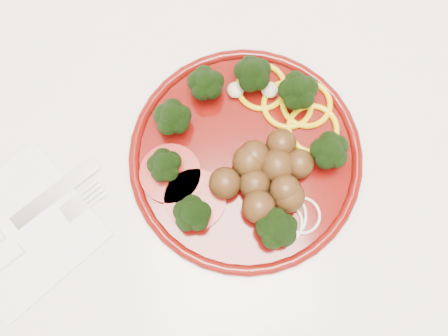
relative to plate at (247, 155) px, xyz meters
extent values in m
cube|color=white|center=(-0.26, 0.02, -0.48)|extent=(2.40, 0.60, 0.87)
cube|color=silver|center=(-0.26, 0.02, -0.03)|extent=(2.40, 0.60, 0.03)
cylinder|color=#510806|center=(0.00, 0.00, -0.01)|extent=(0.29, 0.29, 0.01)
torus|color=#510806|center=(0.00, 0.00, -0.01)|extent=(0.30, 0.30, 0.01)
sphere|color=#4C2F13|center=(0.00, -0.04, 0.01)|extent=(0.04, 0.04, 0.04)
sphere|color=#4C2F13|center=(0.01, -0.01, 0.01)|extent=(0.04, 0.04, 0.04)
sphere|color=#4C2F13|center=(-0.04, -0.03, 0.01)|extent=(0.04, 0.04, 0.04)
sphere|color=#4C2F13|center=(0.03, -0.06, 0.01)|extent=(0.04, 0.04, 0.04)
sphere|color=#4C2F13|center=(0.00, -0.07, 0.01)|extent=(0.04, 0.04, 0.04)
sphere|color=#4C2F13|center=(0.03, -0.02, 0.01)|extent=(0.04, 0.04, 0.04)
sphere|color=#4C2F13|center=(0.06, -0.03, 0.01)|extent=(0.04, 0.04, 0.04)
sphere|color=#4C2F13|center=(0.04, 0.00, 0.01)|extent=(0.04, 0.04, 0.04)
sphere|color=#4C2F13|center=(0.00, -0.01, 0.01)|extent=(0.04, 0.04, 0.04)
sphere|color=#4C2F13|center=(0.04, -0.06, 0.01)|extent=(0.04, 0.04, 0.04)
torus|color=#D8B808|center=(0.07, 0.06, 0.00)|extent=(0.07, 0.07, 0.01)
torus|color=#D8B808|center=(0.09, 0.02, 0.00)|extent=(0.07, 0.07, 0.01)
torus|color=#D8B808|center=(0.04, 0.09, 0.00)|extent=(0.07, 0.07, 0.01)
torus|color=#D8B808|center=(0.09, 0.05, 0.00)|extent=(0.07, 0.07, 0.01)
cylinder|color=#720A07|center=(-0.10, 0.00, 0.00)|extent=(0.08, 0.08, 0.01)
cylinder|color=#720A07|center=(-0.07, -0.04, 0.00)|extent=(0.08, 0.08, 0.01)
torus|color=beige|center=(0.02, -0.09, -0.01)|extent=(0.06, 0.06, 0.00)
torus|color=beige|center=(0.05, -0.09, -0.01)|extent=(0.05, 0.05, 0.00)
torus|color=beige|center=(0.02, -0.08, -0.01)|extent=(0.06, 0.06, 0.00)
ellipsoid|color=#C6B793|center=(0.00, 0.09, 0.00)|extent=(0.02, 0.02, 0.02)
ellipsoid|color=#C6B793|center=(-0.07, 0.07, 0.00)|extent=(0.02, 0.02, 0.02)
ellipsoid|color=#C6B793|center=(0.05, 0.08, 0.00)|extent=(0.02, 0.02, 0.02)
cube|color=white|center=(-0.29, -0.03, -0.02)|extent=(0.22, 0.22, 0.00)
cube|color=silver|center=(-0.24, 0.01, -0.01)|extent=(0.12, 0.07, 0.00)
cube|color=silver|center=(-0.22, -0.02, -0.01)|extent=(0.04, 0.03, 0.00)
cube|color=silver|center=(-0.20, -0.01, -0.01)|extent=(0.03, 0.02, 0.00)
cube|color=silver|center=(-0.20, -0.01, -0.01)|extent=(0.03, 0.02, 0.00)
cube|color=silver|center=(-0.20, 0.00, -0.01)|extent=(0.03, 0.02, 0.00)
cube|color=silver|center=(-0.20, 0.00, -0.01)|extent=(0.03, 0.02, 0.00)
camera|label=1|loc=(-0.06, -0.15, 0.60)|focal=40.00mm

